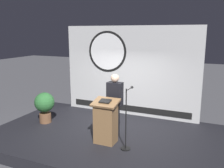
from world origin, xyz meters
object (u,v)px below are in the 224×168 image
speaker_person (115,105)px  podium (106,122)px  potted_plant (45,105)px  microphone_stand (127,128)px

speaker_person → podium: bearing=-95.5°
podium → speaker_person: bearing=84.5°
podium → potted_plant: 2.39m
speaker_person → microphone_stand: (0.55, -0.57, -0.34)m
speaker_person → microphone_stand: 0.87m
podium → potted_plant: bearing=167.2°
speaker_person → microphone_stand: speaker_person is taller
microphone_stand → speaker_person: bearing=133.8°
speaker_person → potted_plant: size_ratio=1.78×
speaker_person → microphone_stand: bearing=-46.2°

